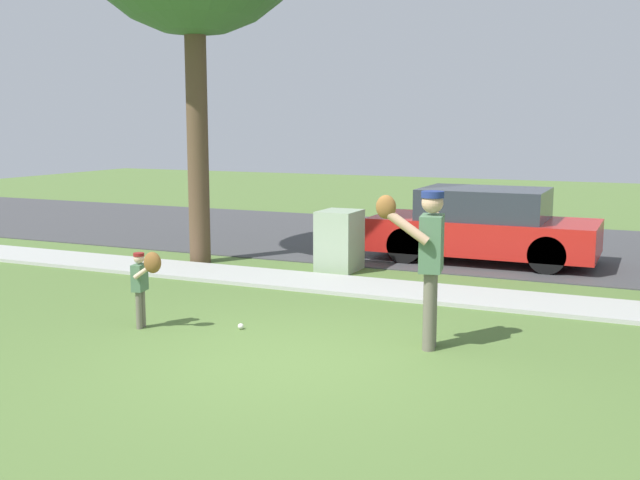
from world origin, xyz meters
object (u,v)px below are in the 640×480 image
Objects in this scene: baseball at (241,326)px; utility_cabinet at (339,241)px; parked_hatchback_red at (484,226)px; person_child at (144,277)px; person_adult at (428,252)px.

utility_cabinet reaches higher than baseball.
baseball is 6.11m from parked_hatchback_red.
utility_cabinet reaches higher than person_child.
person_adult is 24.00× the size of baseball.
person_adult reaches higher than baseball.
person_child is (-3.38, -0.64, -0.45)m from person_adult.
person_adult is 5.71m from parked_hatchback_red.
person_adult is 4.71m from utility_cabinet.
baseball is at bearing -106.38° from parked_hatchback_red.
baseball is at bearing -6.17° from person_adult.
person_adult is 3.47m from person_child.
person_adult reaches higher than person_child.
person_adult is at bearing 0.43° from person_child.
parked_hatchback_red reaches higher than baseball.
person_child is 13.36× the size of baseball.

